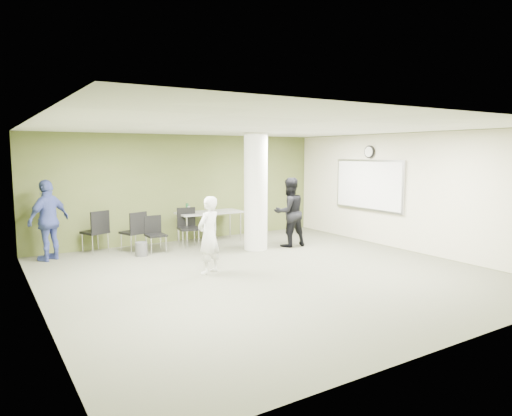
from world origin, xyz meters
TOP-DOWN VIEW (x-y plane):
  - floor at (0.00, 0.00)m, footprint 8.00×8.00m
  - ceiling at (0.00, 0.00)m, footprint 8.00×8.00m
  - wall_back at (0.00, 4.00)m, footprint 8.00×2.80m
  - wall_left at (-4.00, 0.00)m, footprint 0.02×8.00m
  - wall_right_cream at (4.00, 0.00)m, footprint 0.02×8.00m
  - column at (1.00, 2.00)m, footprint 0.56×0.56m
  - whiteboard at (3.92, 1.20)m, footprint 0.05×2.30m
  - wall_clock at (3.92, 1.20)m, footprint 0.06×0.32m
  - folding_table at (0.43, 3.40)m, footprint 1.70×0.76m
  - wastebasket at (-1.59, 2.74)m, footprint 0.27×0.27m
  - chair_back_left at (-2.36, 3.56)m, footprint 0.64×0.64m
  - chair_back_right at (-1.59, 3.16)m, footprint 0.60×0.60m
  - chair_table_left at (-1.20, 2.95)m, footprint 0.43×0.43m
  - chair_table_right at (-0.28, 3.14)m, footprint 0.55×0.55m
  - woman_white at (-0.95, 0.57)m, footprint 0.65×0.55m
  - man_black at (1.89, 1.86)m, footprint 0.87×0.70m
  - man_blue at (-3.40, 3.40)m, footprint 1.09×0.93m

SIDE VIEW (x-z plane):
  - floor at x=0.00m, z-range 0.00..0.00m
  - wastebasket at x=-1.59m, z-range 0.00..0.31m
  - chair_table_left at x=-1.20m, z-range 0.07..0.93m
  - chair_back_right at x=-1.59m, z-range 0.08..1.05m
  - chair_table_right at x=-0.28m, z-range 0.08..1.05m
  - chair_back_left at x=-2.36m, z-range 0.09..1.09m
  - woman_white at x=-0.95m, z-range 0.00..1.50m
  - folding_table at x=0.43m, z-range 0.23..1.28m
  - man_black at x=1.89m, z-range 0.00..1.72m
  - man_blue at x=-3.40m, z-range 0.00..1.76m
  - wall_back at x=0.00m, z-range 1.39..1.41m
  - wall_left at x=-4.00m, z-range 0.00..2.80m
  - wall_right_cream at x=4.00m, z-range 0.00..2.80m
  - column at x=1.00m, z-range 0.00..2.80m
  - whiteboard at x=3.92m, z-range 0.85..2.15m
  - wall_clock at x=3.92m, z-range 2.19..2.51m
  - ceiling at x=0.00m, z-range 2.80..2.80m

